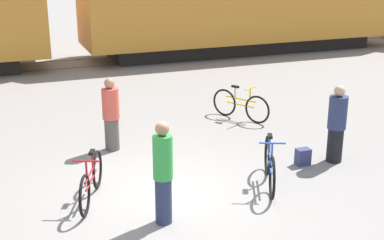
{
  "coord_description": "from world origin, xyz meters",
  "views": [
    {
      "loc": [
        -2.54,
        -8.21,
        4.23
      ],
      "look_at": [
        0.82,
        0.69,
        1.1
      ],
      "focal_mm": 50.0,
      "sensor_mm": 36.0,
      "label": 1
    }
  ],
  "objects_px": {
    "bicycle_yellow": "(241,105)",
    "person_in_navy": "(337,124)",
    "person_in_red": "(111,115)",
    "backpack": "(303,157)",
    "bicycle_blue": "(270,165)",
    "person_in_green": "(163,173)",
    "bicycle_maroon": "(91,181)"
  },
  "relations": [
    {
      "from": "bicycle_blue",
      "to": "bicycle_yellow",
      "type": "relative_size",
      "value": 1.11
    },
    {
      "from": "person_in_green",
      "to": "backpack",
      "type": "distance_m",
      "value": 3.63
    },
    {
      "from": "person_in_red",
      "to": "backpack",
      "type": "height_order",
      "value": "person_in_red"
    },
    {
      "from": "bicycle_blue",
      "to": "bicycle_yellow",
      "type": "distance_m",
      "value": 3.93
    },
    {
      "from": "bicycle_yellow",
      "to": "person_in_red",
      "type": "bearing_deg",
      "value": -165.25
    },
    {
      "from": "person_in_navy",
      "to": "bicycle_yellow",
      "type": "bearing_deg",
      "value": -71.47
    },
    {
      "from": "bicycle_blue",
      "to": "bicycle_maroon",
      "type": "distance_m",
      "value": 3.21
    },
    {
      "from": "bicycle_yellow",
      "to": "person_in_navy",
      "type": "relative_size",
      "value": 0.94
    },
    {
      "from": "bicycle_yellow",
      "to": "person_in_navy",
      "type": "distance_m",
      "value": 3.26
    },
    {
      "from": "bicycle_maroon",
      "to": "bicycle_blue",
      "type": "bearing_deg",
      "value": -9.7
    },
    {
      "from": "bicycle_yellow",
      "to": "backpack",
      "type": "relative_size",
      "value": 4.43
    },
    {
      "from": "bicycle_blue",
      "to": "person_in_green",
      "type": "xyz_separation_m",
      "value": [
        -2.23,
        -0.62,
        0.46
      ]
    },
    {
      "from": "bicycle_blue",
      "to": "person_in_green",
      "type": "relative_size",
      "value": 0.99
    },
    {
      "from": "bicycle_maroon",
      "to": "person_in_navy",
      "type": "relative_size",
      "value": 1.04
    },
    {
      "from": "bicycle_maroon",
      "to": "person_in_red",
      "type": "bearing_deg",
      "value": 69.15
    },
    {
      "from": "person_in_red",
      "to": "person_in_green",
      "type": "height_order",
      "value": "person_in_green"
    },
    {
      "from": "person_in_navy",
      "to": "person_in_green",
      "type": "height_order",
      "value": "person_in_green"
    },
    {
      "from": "person_in_navy",
      "to": "bicycle_maroon",
      "type": "bearing_deg",
      "value": 8.13
    },
    {
      "from": "bicycle_blue",
      "to": "bicycle_yellow",
      "type": "bearing_deg",
      "value": 72.1
    },
    {
      "from": "bicycle_blue",
      "to": "person_in_navy",
      "type": "height_order",
      "value": "person_in_navy"
    },
    {
      "from": "person_in_green",
      "to": "backpack",
      "type": "relative_size",
      "value": 4.99
    },
    {
      "from": "person_in_red",
      "to": "bicycle_yellow",
      "type": "bearing_deg",
      "value": 95.58
    },
    {
      "from": "person_in_navy",
      "to": "person_in_red",
      "type": "bearing_deg",
      "value": -20.97
    },
    {
      "from": "person_in_red",
      "to": "bicycle_blue",
      "type": "bearing_deg",
      "value": 29.93
    },
    {
      "from": "person_in_red",
      "to": "bicycle_maroon",
      "type": "bearing_deg",
      "value": -30.02
    },
    {
      "from": "bicycle_maroon",
      "to": "person_in_green",
      "type": "relative_size",
      "value": 0.98
    },
    {
      "from": "bicycle_yellow",
      "to": "person_in_green",
      "type": "bearing_deg",
      "value": -128.24
    },
    {
      "from": "bicycle_yellow",
      "to": "person_in_navy",
      "type": "xyz_separation_m",
      "value": [
        0.6,
        -3.17,
        0.42
      ]
    },
    {
      "from": "bicycle_yellow",
      "to": "bicycle_maroon",
      "type": "bearing_deg",
      "value": -143.76
    },
    {
      "from": "person_in_green",
      "to": "person_in_navy",
      "type": "bearing_deg",
      "value": 120.21
    },
    {
      "from": "person_in_red",
      "to": "person_in_navy",
      "type": "relative_size",
      "value": 0.99
    },
    {
      "from": "bicycle_yellow",
      "to": "person_in_navy",
      "type": "bearing_deg",
      "value": -79.26
    }
  ]
}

